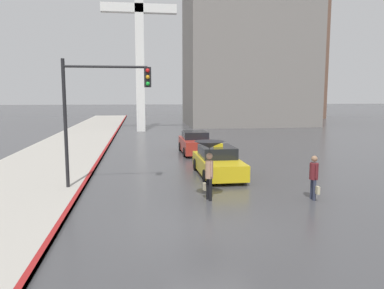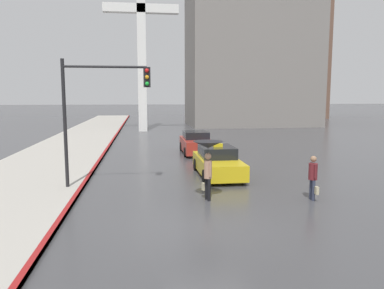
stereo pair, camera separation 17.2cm
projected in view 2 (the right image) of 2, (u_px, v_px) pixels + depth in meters
name	position (u px, v px, depth m)	size (l,w,h in m)	color
ground_plane	(211.00, 226.00, 11.05)	(300.00, 300.00, 0.00)	#424244
taxi	(218.00, 162.00, 17.96)	(1.91, 4.65, 1.56)	gold
sedan_red	(196.00, 143.00, 24.80)	(1.91, 4.24, 1.45)	#A52D23
pedestrian_with_umbrella	(208.00, 152.00, 13.56)	(1.10, 1.10, 2.19)	black
pedestrian_man	(313.00, 175.00, 13.69)	(0.33, 0.61, 1.64)	#2D3347
traffic_light	(101.00, 99.00, 14.95)	(3.49, 0.38, 5.26)	black
building_tower_near	(251.00, 10.00, 47.22)	(15.83, 10.43, 28.95)	gray
building_tower_far	(291.00, 18.00, 63.80)	(10.30, 9.77, 33.75)	brown
monument_cross	(141.00, 35.00, 39.12)	(7.80, 0.90, 17.74)	white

